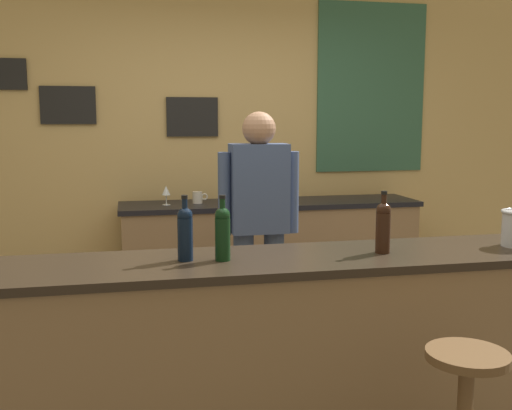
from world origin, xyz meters
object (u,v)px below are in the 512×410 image
at_px(bartender, 259,220).
at_px(wine_glass_a, 166,191).
at_px(bar_stool, 465,405).
at_px(coffee_mug, 198,197).
at_px(wine_bottle_b, 223,232).
at_px(wine_bottle_c, 383,226).
at_px(wine_bottle_a, 185,232).
at_px(wine_glass_b, 246,188).

xyz_separation_m(bartender, wine_glass_a, (-0.51, 1.07, 0.07)).
distance_m(bar_stool, coffee_mug, 2.93).
bearing_deg(wine_bottle_b, wine_bottle_c, -0.64).
distance_m(bartender, coffee_mug, 1.15).
height_order(wine_bottle_a, wine_bottle_c, same).
bearing_deg(wine_bottle_c, wine_glass_a, 114.17).
distance_m(wine_bottle_c, coffee_mug, 2.20).
bearing_deg(bartender, coffee_mug, 102.88).
bearing_deg(bar_stool, wine_bottle_a, 143.84).
distance_m(wine_bottle_a, wine_bottle_b, 0.17).
distance_m(wine_bottle_b, wine_glass_b, 2.17).
height_order(bartender, bar_stool, bartender).
relative_size(bar_stool, wine_glass_b, 4.39).
xyz_separation_m(wine_glass_b, coffee_mug, (-0.40, -0.02, -0.06)).
relative_size(wine_bottle_a, wine_glass_a, 1.97).
bearing_deg(wine_bottle_c, wine_bottle_a, 177.44).
relative_size(wine_bottle_c, wine_glass_a, 1.97).
bearing_deg(bartender, bar_stool, -74.71).
distance_m(bartender, wine_bottle_c, 1.06).
xyz_separation_m(wine_glass_a, wine_glass_b, (0.65, 0.07, 0.00)).
bearing_deg(wine_bottle_c, bar_stool, -85.84).
xyz_separation_m(bar_stool, wine_bottle_c, (-0.05, 0.70, 0.60)).
xyz_separation_m(bartender, wine_bottle_a, (-0.56, -0.93, 0.12)).
xyz_separation_m(wine_glass_a, coffee_mug, (0.26, 0.05, -0.06)).
bearing_deg(wine_bottle_b, wine_glass_b, 75.97).
bearing_deg(wine_glass_a, bartender, -64.45).
distance_m(bar_stool, wine_bottle_a, 1.39).
relative_size(wine_bottle_a, wine_bottle_c, 1.00).
height_order(wine_bottle_a, coffee_mug, wine_bottle_a).
xyz_separation_m(bar_stool, wine_bottle_b, (-0.84, 0.71, 0.60)).
bearing_deg(wine_bottle_c, bartender, 112.62).
relative_size(wine_bottle_b, wine_glass_a, 1.97).
height_order(bartender, coffee_mug, bartender).
xyz_separation_m(wine_bottle_b, wine_glass_a, (-0.13, 2.04, -0.05)).
bearing_deg(bartender, wine_bottle_b, -111.73).
xyz_separation_m(bartender, coffee_mug, (-0.26, 1.12, 0.01)).
bearing_deg(wine_bottle_c, wine_glass_b, 97.16).
bearing_deg(bar_stool, bartender, 105.29).
bearing_deg(bar_stool, wine_bottle_c, 94.16).
height_order(wine_bottle_c, wine_glass_b, wine_bottle_c).
height_order(bar_stool, coffee_mug, coffee_mug).
bearing_deg(bar_stool, wine_bottle_b, 140.05).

